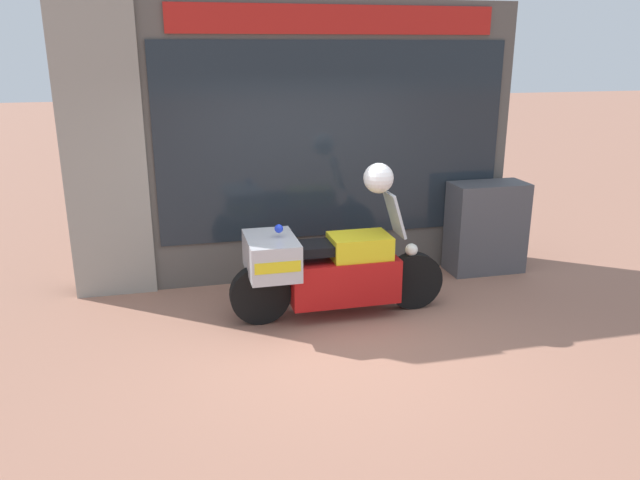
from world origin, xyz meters
TOP-DOWN VIEW (x-y plane):
  - ground_plane at (0.00, 0.00)m, footprint 60.00×60.00m
  - shop_building at (-0.40, 2.00)m, footprint 5.38×0.55m
  - window_display at (0.38, 2.03)m, footprint 4.03×0.30m
  - paramedic_motorcycle at (-0.02, 0.60)m, footprint 2.35×0.79m
  - utility_cabinet at (2.35, 1.51)m, footprint 0.96×0.49m
  - white_helmet at (0.55, 0.59)m, footprint 0.32×0.32m

SIDE VIEW (x-z plane):
  - ground_plane at x=0.00m, z-range 0.00..0.00m
  - window_display at x=0.38m, z-range -0.48..1.39m
  - paramedic_motorcycle at x=-0.02m, z-range -0.12..1.21m
  - utility_cabinet at x=2.35m, z-range 0.00..1.16m
  - white_helmet at x=0.55m, z-range 1.34..1.65m
  - shop_building at x=-0.40m, z-range 0.01..3.33m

